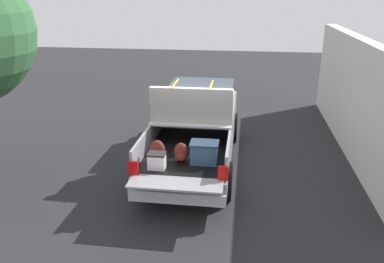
% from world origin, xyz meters
% --- Properties ---
extents(ground_plane, '(40.00, 40.00, 0.00)m').
position_xyz_m(ground_plane, '(0.00, 0.00, 0.00)').
color(ground_plane, '#262628').
extents(pickup_truck, '(6.05, 2.06, 2.23)m').
position_xyz_m(pickup_truck, '(0.35, -0.00, 0.95)').
color(pickup_truck, gray).
rests_on(pickup_truck, ground_plane).
extents(building_facade, '(9.24, 0.36, 3.10)m').
position_xyz_m(building_facade, '(1.51, -4.22, 1.55)').
color(building_facade, silver).
rests_on(building_facade, ground_plane).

